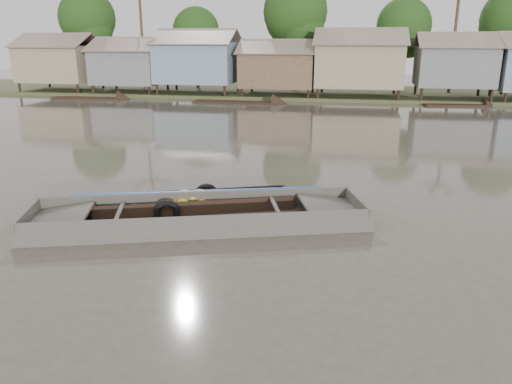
# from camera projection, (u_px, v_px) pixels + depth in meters

# --- Properties ---
(ground) EXTENTS (120.00, 120.00, 0.00)m
(ground) POSITION_uv_depth(u_px,v_px,m) (254.00, 235.00, 12.22)
(ground) COLOR #494038
(ground) RESTS_ON ground
(riverbank) EXTENTS (120.00, 12.47, 10.22)m
(riverbank) POSITION_uv_depth(u_px,v_px,m) (366.00, 58.00, 40.65)
(riverbank) COLOR #384723
(riverbank) RESTS_ON ground
(banana_boat) EXTENTS (5.58, 3.20, 0.77)m
(banana_boat) POSITION_uv_depth(u_px,v_px,m) (192.00, 203.00, 14.09)
(banana_boat) COLOR black
(banana_boat) RESTS_ON ground
(viewer_boat) EXTENTS (8.90, 4.78, 0.69)m
(viewer_boat) POSITION_uv_depth(u_px,v_px,m) (200.00, 220.00, 12.98)
(viewer_boat) COLOR #403A36
(viewer_boat) RESTS_ON ground
(distant_boats) EXTENTS (47.00, 16.34, 0.35)m
(distant_boats) POSITION_uv_depth(u_px,v_px,m) (424.00, 112.00, 32.97)
(distant_boats) COLOR black
(distant_boats) RESTS_ON ground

